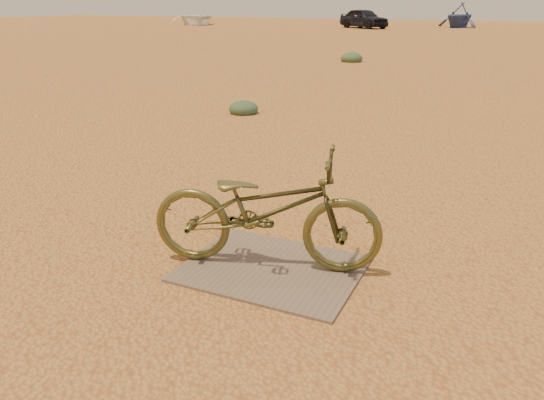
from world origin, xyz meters
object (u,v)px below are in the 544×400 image
at_px(boat_near_left, 196,18).
at_px(boat_far_left, 460,15).
at_px(plywood_board, 272,268).
at_px(bicycle, 266,210).
at_px(car, 364,18).

relative_size(boat_near_left, boat_far_left, 1.55).
height_order(plywood_board, bicycle, bicycle).
bearing_deg(bicycle, boat_far_left, -10.33).
relative_size(plywood_board, car, 0.32).
bearing_deg(boat_far_left, plywood_board, -63.51).
bearing_deg(car, boat_far_left, -24.07).
height_order(car, boat_near_left, car).
distance_m(car, boat_near_left, 15.50).
relative_size(plywood_board, bicycle, 0.76).
bearing_deg(boat_near_left, bicycle, -98.25).
bearing_deg(bicycle, car, -0.43).
height_order(bicycle, boat_far_left, boat_far_left).
relative_size(plywood_board, boat_near_left, 0.24).
bearing_deg(boat_near_left, car, -42.34).
bearing_deg(bicycle, plywood_board, -128.52).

